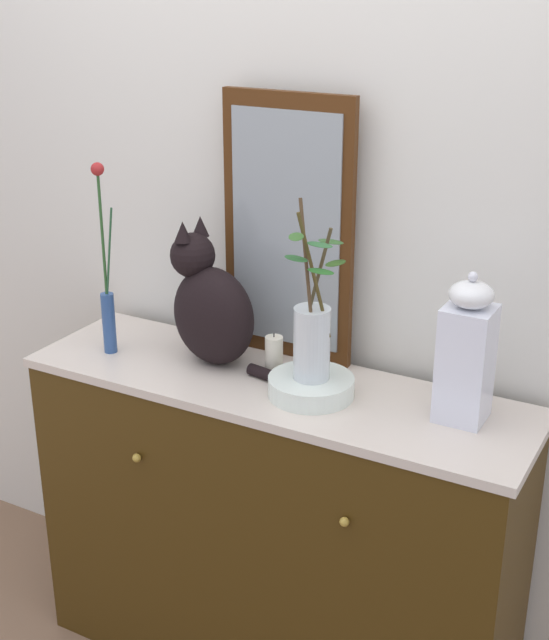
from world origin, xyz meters
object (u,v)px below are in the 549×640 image
Objects in this scene: mirror_leaning at (287,230)px; cat_sitting at (211,307)px; sideboard at (274,531)px; candle_pillar at (274,355)px; jar_lidded_porcelain at (466,354)px; vase_glass_clear at (312,336)px; bowl_porcelain at (311,386)px; vase_slim_green at (107,295)px.

mirror_leaning is 1.63× the size of cat_sitting.
candle_pillar is at bearing 120.06° from sideboard.
jar_lidded_porcelain reaches higher than sideboard.
vase_glass_clear is at bearing -169.87° from jar_lidded_porcelain.
cat_sitting is 2.02× the size of bowl_porcelain.
cat_sitting is 1.19× the size of jar_lidded_porcelain.
jar_lidded_porcelain is at bearing 10.13° from vase_glass_clear.
cat_sitting is 0.82× the size of vase_slim_green.
mirror_leaning is 0.30m from cat_sitting.
vase_glass_clear is 0.38m from jar_lidded_porcelain.
cat_sitting is 3.85× the size of candle_pillar.
mirror_leaning reaches higher than vase_glass_clear.
bowl_porcelain is 0.48× the size of vase_glass_clear.
jar_lidded_porcelain is (0.71, 0.01, 0.01)m from cat_sitting.
vase_slim_green is at bearing -177.61° from vase_glass_clear.
vase_slim_green is 1.45× the size of jar_lidded_porcelain.
jar_lidded_porcelain is at bearing -13.82° from mirror_leaning.
bowl_porcelain is (0.18, -0.20, -0.34)m from mirror_leaning.
vase_slim_green reaches higher than cat_sitting.
vase_slim_green is at bearing -174.68° from jar_lidded_porcelain.
sideboard is 0.86m from mirror_leaning.
vase_slim_green is (-0.51, -0.05, 0.64)m from sideboard.
sideboard is 3.10× the size of cat_sitting.
sideboard is 2.99× the size of vase_glass_clear.
vase_slim_green reaches higher than sideboard.
jar_lidded_porcelain is at bearing 0.78° from cat_sitting.
cat_sitting is 0.37m from bowl_porcelain.
cat_sitting reaches higher than bowl_porcelain.
mirror_leaning is 0.61m from jar_lidded_porcelain.
bowl_porcelain is 0.17m from candle_pillar.
mirror_leaning is 1.94× the size of jar_lidded_porcelain.
candle_pillar is at bearing 12.03° from vase_slim_green.
mirror_leaning reaches higher than jar_lidded_porcelain.
cat_sitting is at bearing 16.06° from vase_slim_green.
mirror_leaning reaches higher than vase_slim_green.
candle_pillar is (0.48, 0.10, -0.12)m from vase_slim_green.
candle_pillar is (0.19, 0.02, -0.11)m from cat_sitting.
vase_glass_clear is (0.63, 0.03, -0.01)m from vase_slim_green.
sideboard is 6.28× the size of bowl_porcelain.
vase_glass_clear is at bearing -9.54° from sideboard.
bowl_porcelain is at bearing -9.11° from sideboard.
bowl_porcelain is 1.90× the size of candle_pillar.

